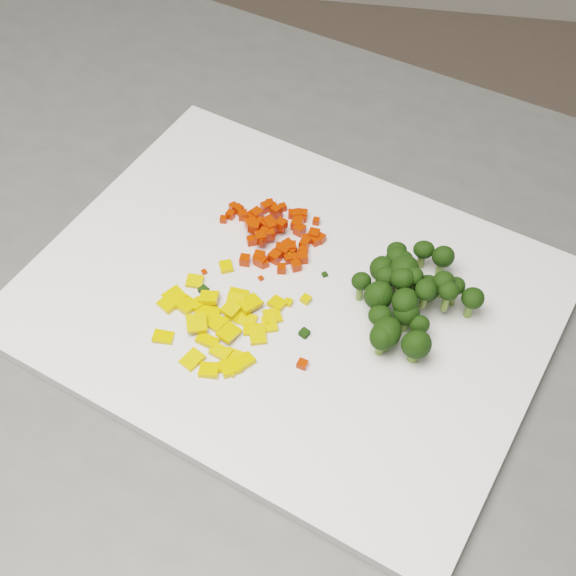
# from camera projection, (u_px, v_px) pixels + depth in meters

# --- Properties ---
(counter_block) EXTENTS (1.32, 1.13, 0.90)m
(counter_block) POSITION_uv_depth(u_px,v_px,m) (271.00, 482.00, 1.13)
(counter_block) COLOR #4F4F4C
(counter_block) RESTS_ON ground
(cutting_board) EXTENTS (0.58, 0.52, 0.01)m
(cutting_board) POSITION_uv_depth(u_px,v_px,m) (288.00, 299.00, 0.76)
(cutting_board) COLOR silver
(cutting_board) RESTS_ON counter_block
(carrot_pile) EXTENTS (0.11, 0.11, 0.03)m
(carrot_pile) POSITION_uv_depth(u_px,v_px,m) (272.00, 224.00, 0.79)
(carrot_pile) COLOR #BF1902
(carrot_pile) RESTS_ON cutting_board
(pepper_pile) EXTENTS (0.12, 0.12, 0.02)m
(pepper_pile) POSITION_uv_depth(u_px,v_px,m) (224.00, 312.00, 0.73)
(pepper_pile) COLOR #DB9F0B
(pepper_pile) RESTS_ON cutting_board
(broccoli_pile) EXTENTS (0.13, 0.13, 0.06)m
(broccoli_pile) POSITION_uv_depth(u_px,v_px,m) (415.00, 296.00, 0.72)
(broccoli_pile) COLOR black
(broccoli_pile) RESTS_ON cutting_board
(carrot_cube_0) EXTENTS (0.01, 0.01, 0.01)m
(carrot_cube_0) POSITION_uv_depth(u_px,v_px,m) (296.00, 266.00, 0.77)
(carrot_cube_0) COLOR #BF1902
(carrot_cube_0) RESTS_ON carrot_pile
(carrot_cube_1) EXTENTS (0.01, 0.01, 0.01)m
(carrot_cube_1) POSITION_uv_depth(u_px,v_px,m) (284.00, 251.00, 0.78)
(carrot_cube_1) COLOR #BF1902
(carrot_cube_1) RESTS_ON carrot_pile
(carrot_cube_2) EXTENTS (0.01, 0.01, 0.01)m
(carrot_cube_2) POSITION_uv_depth(u_px,v_px,m) (251.00, 216.00, 0.81)
(carrot_cube_2) COLOR #BF1902
(carrot_cube_2) RESTS_ON carrot_pile
(carrot_cube_3) EXTENTS (0.01, 0.01, 0.01)m
(carrot_cube_3) POSITION_uv_depth(u_px,v_px,m) (245.00, 260.00, 0.78)
(carrot_cube_3) COLOR #BF1902
(carrot_cube_3) RESTS_ON carrot_pile
(carrot_cube_4) EXTENTS (0.01, 0.01, 0.01)m
(carrot_cube_4) POSITION_uv_depth(u_px,v_px,m) (302.00, 258.00, 0.78)
(carrot_cube_4) COLOR #BF1902
(carrot_cube_4) RESTS_ON carrot_pile
(carrot_cube_5) EXTENTS (0.01, 0.01, 0.01)m
(carrot_cube_5) POSITION_uv_depth(u_px,v_px,m) (281.00, 224.00, 0.79)
(carrot_cube_5) COLOR #BF1902
(carrot_cube_5) RESTS_ON carrot_pile
(carrot_cube_6) EXTENTS (0.01, 0.01, 0.01)m
(carrot_cube_6) POSITION_uv_depth(u_px,v_px,m) (266.00, 207.00, 0.82)
(carrot_cube_6) COLOR #BF1902
(carrot_cube_6) RESTS_ON carrot_pile
(carrot_cube_7) EXTENTS (0.01, 0.01, 0.01)m
(carrot_cube_7) POSITION_uv_depth(u_px,v_px,m) (255.00, 227.00, 0.79)
(carrot_cube_7) COLOR #BF1902
(carrot_cube_7) RESTS_ON carrot_pile
(carrot_cube_8) EXTENTS (0.01, 0.01, 0.01)m
(carrot_cube_8) POSITION_uv_depth(u_px,v_px,m) (274.00, 207.00, 0.82)
(carrot_cube_8) COLOR #BF1902
(carrot_cube_8) RESTS_ON carrot_pile
(carrot_cube_9) EXTENTS (0.01, 0.01, 0.01)m
(carrot_cube_9) POSITION_uv_depth(u_px,v_px,m) (254.00, 226.00, 0.80)
(carrot_cube_9) COLOR #BF1902
(carrot_cube_9) RESTS_ON carrot_pile
(carrot_cube_10) EXTENTS (0.01, 0.01, 0.01)m
(carrot_cube_10) POSITION_uv_depth(u_px,v_px,m) (260.00, 239.00, 0.78)
(carrot_cube_10) COLOR #BF1902
(carrot_cube_10) RESTS_ON carrot_pile
(carrot_cube_11) EXTENTS (0.01, 0.01, 0.01)m
(carrot_cube_11) POSITION_uv_depth(u_px,v_px,m) (251.00, 224.00, 0.79)
(carrot_cube_11) COLOR #BF1902
(carrot_cube_11) RESTS_ON carrot_pile
(carrot_cube_12) EXTENTS (0.01, 0.01, 0.01)m
(carrot_cube_12) POSITION_uv_depth(u_px,v_px,m) (291.00, 247.00, 0.79)
(carrot_cube_12) COLOR #BF1902
(carrot_cube_12) RESTS_ON carrot_pile
(carrot_cube_13) EXTENTS (0.01, 0.01, 0.01)m
(carrot_cube_13) POSITION_uv_depth(u_px,v_px,m) (273.00, 225.00, 0.79)
(carrot_cube_13) COLOR #BF1902
(carrot_cube_13) RESTS_ON carrot_pile
(carrot_cube_14) EXTENTS (0.01, 0.01, 0.01)m
(carrot_cube_14) POSITION_uv_depth(u_px,v_px,m) (255.00, 213.00, 0.82)
(carrot_cube_14) COLOR #BF1902
(carrot_cube_14) RESTS_ON carrot_pile
(carrot_cube_15) EXTENTS (0.01, 0.01, 0.01)m
(carrot_cube_15) POSITION_uv_depth(u_px,v_px,m) (257.00, 221.00, 0.81)
(carrot_cube_15) COLOR #BF1902
(carrot_cube_15) RESTS_ON carrot_pile
(carrot_cube_16) EXTENTS (0.01, 0.01, 0.01)m
(carrot_cube_16) POSITION_uv_depth(u_px,v_px,m) (288.00, 245.00, 0.79)
(carrot_cube_16) COLOR #BF1902
(carrot_cube_16) RESTS_ON carrot_pile
(carrot_cube_17) EXTENTS (0.01, 0.01, 0.01)m
(carrot_cube_17) POSITION_uv_depth(u_px,v_px,m) (302.00, 216.00, 0.81)
(carrot_cube_17) COLOR #BF1902
(carrot_cube_17) RESTS_ON carrot_pile
(carrot_cube_18) EXTENTS (0.01, 0.01, 0.01)m
(carrot_cube_18) POSITION_uv_depth(u_px,v_px,m) (261.00, 261.00, 0.77)
(carrot_cube_18) COLOR #BF1902
(carrot_cube_18) RESTS_ON carrot_pile
(carrot_cube_19) EXTENTS (0.01, 0.01, 0.01)m
(carrot_cube_19) POSITION_uv_depth(u_px,v_px,m) (288.00, 259.00, 0.78)
(carrot_cube_19) COLOR #BF1902
(carrot_cube_19) RESTS_ON carrot_pile
(carrot_cube_20) EXTENTS (0.01, 0.01, 0.01)m
(carrot_cube_20) POSITION_uv_depth(u_px,v_px,m) (245.00, 217.00, 0.81)
(carrot_cube_20) COLOR #BF1902
(carrot_cube_20) RESTS_ON carrot_pile
(carrot_cube_21) EXTENTS (0.01, 0.01, 0.01)m
(carrot_cube_21) POSITION_uv_depth(u_px,v_px,m) (280.00, 248.00, 0.79)
(carrot_cube_21) COLOR #BF1902
(carrot_cube_21) RESTS_ON carrot_pile
(carrot_cube_22) EXTENTS (0.01, 0.01, 0.01)m
(carrot_cube_22) POSITION_uv_depth(u_px,v_px,m) (275.00, 257.00, 0.78)
(carrot_cube_22) COLOR #BF1902
(carrot_cube_22) RESTS_ON carrot_pile
(carrot_cube_23) EXTENTS (0.01, 0.01, 0.01)m
(carrot_cube_23) POSITION_uv_depth(u_px,v_px,m) (266.00, 225.00, 0.80)
(carrot_cube_23) COLOR #BF1902
(carrot_cube_23) RESTS_ON carrot_pile
(carrot_cube_24) EXTENTS (0.01, 0.01, 0.01)m
(carrot_cube_24) POSITION_uv_depth(u_px,v_px,m) (303.00, 219.00, 0.81)
(carrot_cube_24) COLOR #BF1902
(carrot_cube_24) RESTS_ON carrot_pile
(carrot_cube_25) EXTENTS (0.01, 0.01, 0.01)m
(carrot_cube_25) POSITION_uv_depth(u_px,v_px,m) (303.00, 215.00, 0.81)
(carrot_cube_25) COLOR #BF1902
(carrot_cube_25) RESTS_ON carrot_pile
(carrot_cube_26) EXTENTS (0.01, 0.01, 0.01)m
(carrot_cube_26) POSITION_uv_depth(u_px,v_px,m) (269.00, 222.00, 0.80)
(carrot_cube_26) COLOR #BF1902
(carrot_cube_26) RESTS_ON carrot_pile
(carrot_cube_27) EXTENTS (0.01, 0.01, 0.01)m
(carrot_cube_27) POSITION_uv_depth(u_px,v_px,m) (276.00, 214.00, 0.81)
(carrot_cube_27) COLOR #BF1902
(carrot_cube_27) RESTS_ON carrot_pile
(carrot_cube_28) EXTENTS (0.01, 0.01, 0.01)m
(carrot_cube_28) POSITION_uv_depth(u_px,v_px,m) (264.00, 263.00, 0.77)
(carrot_cube_28) COLOR #BF1902
(carrot_cube_28) RESTS_ON carrot_pile
(carrot_cube_29) EXTENTS (0.01, 0.01, 0.01)m
(carrot_cube_29) POSITION_uv_depth(u_px,v_px,m) (264.00, 232.00, 0.79)
(carrot_cube_29) COLOR #BF1902
(carrot_cube_29) RESTS_ON carrot_pile
(carrot_cube_30) EXTENTS (0.01, 0.01, 0.01)m
(carrot_cube_30) POSITION_uv_depth(u_px,v_px,m) (292.00, 214.00, 0.81)
(carrot_cube_30) COLOR #BF1902
(carrot_cube_30) RESTS_ON carrot_pile
(carrot_cube_31) EXTENTS (0.01, 0.01, 0.01)m
(carrot_cube_31) POSITION_uv_depth(u_px,v_px,m) (234.00, 207.00, 0.82)
(carrot_cube_31) COLOR #BF1902
(carrot_cube_31) RESTS_ON carrot_pile
(carrot_cube_32) EXTENTS (0.01, 0.01, 0.01)m
(carrot_cube_32) POSITION_uv_depth(u_px,v_px,m) (252.00, 214.00, 0.82)
(carrot_cube_32) COLOR #BF1902
(carrot_cube_32) RESTS_ON carrot_pile
(carrot_cube_33) EXTENTS (0.01, 0.01, 0.01)m
(carrot_cube_33) POSITION_uv_depth(u_px,v_px,m) (292.00, 251.00, 0.78)
(carrot_cube_33) COLOR #BF1902
(carrot_cube_33) RESTS_ON carrot_pile
(carrot_cube_34) EXTENTS (0.01, 0.01, 0.01)m
(carrot_cube_34) POSITION_uv_depth(u_px,v_px,m) (298.00, 219.00, 0.81)
(carrot_cube_34) COLOR #BF1902
(carrot_cube_34) RESTS_ON carrot_pile
(carrot_cube_35) EXTENTS (0.01, 0.01, 0.01)m
(carrot_cube_35) POSITION_uv_depth(u_px,v_px,m) (314.00, 235.00, 0.80)
(carrot_cube_35) COLOR #BF1902
(carrot_cube_35) RESTS_ON carrot_pile
(carrot_cube_36) EXTENTS (0.01, 0.01, 0.01)m
(carrot_cube_36) POSITION_uv_depth(u_px,v_px,m) (259.00, 259.00, 0.78)
(carrot_cube_36) COLOR #BF1902
(carrot_cube_36) RESTS_ON carrot_pile
(carrot_cube_37) EXTENTS (0.01, 0.01, 0.01)m
(carrot_cube_37) POSITION_uv_depth(u_px,v_px,m) (270.00, 203.00, 0.82)
(carrot_cube_37) COLOR #BF1902
(carrot_cube_37) RESTS_ON carrot_pile
(carrot_cube_38) EXTENTS (0.01, 0.01, 0.01)m
(carrot_cube_38) POSITION_uv_depth(u_px,v_px,m) (280.00, 226.00, 0.79)
(carrot_cube_38) COLOR #BF1902
(carrot_cube_38) RESTS_ON carrot_pile
(carrot_cube_39) EXTENTS (0.01, 0.01, 0.01)m
(carrot_cube_39) POSITION_uv_depth(u_px,v_px,m) (299.00, 230.00, 0.80)
(carrot_cube_39) COLOR #BF1902
(carrot_cube_39) RESTS_ON carrot_pile
(carrot_cube_40) EXTENTS (0.01, 0.01, 0.01)m
(carrot_cube_40) POSITION_uv_depth(u_px,v_px,m) (276.00, 257.00, 0.78)
(carrot_cube_40) COLOR #BF1902
(carrot_cube_40) RESTS_ON carrot_pile
(carrot_cube_41) EXTENTS (0.01, 0.01, 0.01)m
(carrot_cube_41) POSITION_uv_depth(u_px,v_px,m) (283.00, 207.00, 0.82)
(carrot_cube_41) COLOR #BF1902
(carrot_cube_41) RESTS_ON carrot_pile
(carrot_cube_42) EXTENTS (0.01, 0.01, 0.01)m
(carrot_cube_42) POSITION_uv_depth(u_px,v_px,m) (269.00, 234.00, 0.79)
(carrot_cube_42) COLOR #BF1902
(carrot_cube_42) RESTS_ON carrot_pile
(carrot_cube_43) EXTENTS (0.01, 0.01, 0.01)m
(carrot_cube_43) POSITION_uv_depth(u_px,v_px,m) (316.00, 241.00, 0.79)
(carrot_cube_43) COLOR #BF1902
(carrot_cube_43) RESTS_ON carrot_pile
(carrot_cube_44) EXTENTS (0.01, 0.01, 0.01)m
(carrot_cube_44) POSITION_uv_depth(u_px,v_px,m) (282.00, 269.00, 0.77)
(carrot_cube_44) COLOR #BF1902
(carrot_cube_44) RESTS_ON carrot_pile
(carrot_cube_45) EXTENTS (0.01, 0.01, 0.01)m
(carrot_cube_45) POSITION_uv_depth(u_px,v_px,m) (238.00, 209.00, 0.82)
(carrot_cube_45) COLOR #BF1902
(carrot_cube_45) RESTS_ON carrot_pile
(carrot_cube_46) EXTENTS (0.01, 0.01, 0.01)m
(carrot_cube_46) POSITION_uv_depth(u_px,v_px,m) (251.00, 241.00, 0.79)
(carrot_cube_46) COLOR #BF1902
(carrot_cube_46) RESTS_ON carrot_pile
(carrot_cube_47) EXTENTS (0.01, 0.01, 0.01)m
(carrot_cube_47) POSITION_uv_depth(u_px,v_px,m) (230.00, 215.00, 0.81)
(carrot_cube_47) COLOR #BF1902
(carrot_cube_47) RESTS_ON carrot_pile
(carrot_cube_48) EXTENTS (0.01, 0.01, 0.01)m
(carrot_cube_48) POSITION_uv_depth(u_px,v_px,m) (306.00, 239.00, 0.79)
(carrot_cube_48) COLOR #BF1902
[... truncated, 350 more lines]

